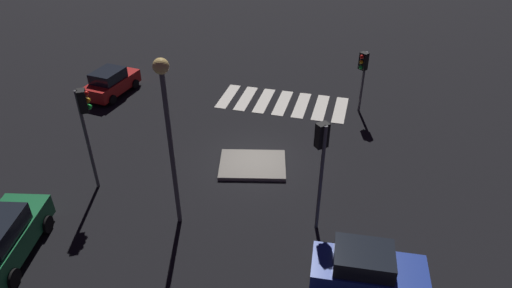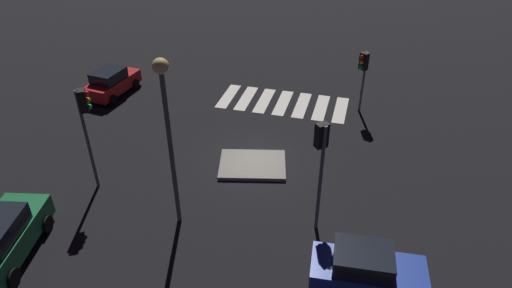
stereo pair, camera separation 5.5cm
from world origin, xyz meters
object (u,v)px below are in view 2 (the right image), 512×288
car_red (112,82)px  traffic_light_west (321,152)px  car_green (1,238)px  traffic_light_north (85,116)px  street_lamp (167,117)px  traffic_island (253,165)px  car_blue (366,270)px  traffic_light_south (363,68)px

car_red → traffic_light_west: traffic_light_west is taller
car_green → car_red: size_ratio=1.17×
traffic_light_north → street_lamp: 4.67m
traffic_light_west → traffic_light_north: bearing=46.9°
car_red → traffic_island: bearing=-109.2°
traffic_island → traffic_light_west: bearing=136.9°
traffic_island → traffic_light_west: (-3.48, 3.25, 3.49)m
car_blue → car_red: bearing=140.9°
traffic_island → traffic_light_south: bearing=-123.2°
car_blue → traffic_light_south: size_ratio=1.11×
traffic_light_north → street_lamp: street_lamp is taller
car_green → traffic_light_west: 12.05m
traffic_light_north → traffic_light_west: bearing=-30.5°
car_green → street_lamp: street_lamp is taller
car_blue → car_green: car_green is taller
car_red → street_lamp: street_lamp is taller
car_green → street_lamp: (-5.43, -3.48, 3.94)m
car_red → traffic_light_west: (-13.88, 8.42, 2.77)m
car_green → traffic_island: bearing=-55.0°
car_red → car_blue: bearing=-117.4°
car_blue → car_green: bearing=-175.7°
traffic_island → car_blue: 8.18m
traffic_island → car_green: bearing=47.1°
car_green → traffic_light_south: 18.93m
car_green → street_lamp: size_ratio=0.65×
car_blue → traffic_light_south: (1.16, -12.70, 1.91)m
car_green → traffic_light_west: (-10.80, -4.64, 2.65)m
traffic_light_west → street_lamp: street_lamp is taller
traffic_island → car_red: car_red is taller
traffic_island → car_green: (7.33, 7.89, 0.85)m
car_blue → street_lamp: 8.66m
traffic_light_west → traffic_light_north: size_ratio=0.99×
traffic_light_south → traffic_light_north: (10.69, 10.00, 0.88)m
car_green → car_red: 13.42m
car_red → traffic_light_north: 9.76m
traffic_light_south → street_lamp: street_lamp is taller
traffic_island → street_lamp: bearing=66.7°
street_lamp → traffic_light_south: bearing=-119.5°
traffic_light_south → traffic_island: bearing=1.6°
traffic_island → car_blue: size_ratio=0.90×
traffic_light_west → traffic_light_south: traffic_light_west is taller
car_red → traffic_light_south: bearing=-76.5°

